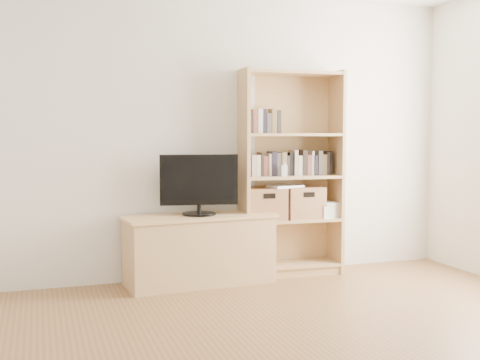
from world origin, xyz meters
name	(u,v)px	position (x,y,z in m)	size (l,w,h in m)	color
back_wall	(223,135)	(0.00, 2.50, 1.30)	(4.50, 0.02, 2.60)	silver
tv_stand	(199,251)	(-0.29, 2.26, 0.29)	(1.27, 0.48, 0.58)	tan
bookshelf	(291,173)	(0.61, 2.33, 0.95)	(0.95, 0.34, 1.90)	tan
television	(199,184)	(-0.29, 2.26, 0.88)	(0.68, 0.05, 0.53)	black
books_row_mid	(290,163)	(0.61, 2.35, 1.04)	(0.85, 0.17, 0.23)	black
books_row_upper	(269,123)	(0.40, 2.36, 1.41)	(0.35, 0.13, 0.18)	black
baby_monitor	(284,171)	(0.50, 2.23, 0.98)	(0.05, 0.03, 0.10)	white
basket_left	(265,204)	(0.35, 2.34, 0.67)	(0.35, 0.29, 0.29)	#AF7C4F
basket_right	(302,202)	(0.72, 2.32, 0.67)	(0.36, 0.29, 0.29)	#AF7C4F
laptop	(285,186)	(0.54, 2.31, 0.83)	(0.30, 0.21, 0.02)	silver
magazine_stack	(323,210)	(0.94, 2.31, 0.59)	(0.19, 0.27, 0.12)	silver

